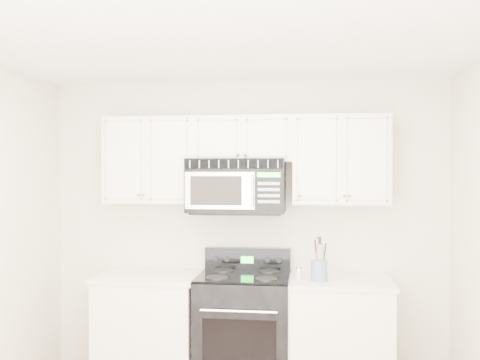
# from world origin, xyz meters

# --- Properties ---
(room) EXTENTS (3.51, 3.51, 2.61)m
(room) POSITION_xyz_m (0.00, 0.00, 1.30)
(room) COLOR brown
(room) RESTS_ON ground
(base_cabinet_left) EXTENTS (0.86, 0.65, 0.92)m
(base_cabinet_left) POSITION_xyz_m (-0.80, 1.44, 0.43)
(base_cabinet_left) COLOR silver
(base_cabinet_left) RESTS_ON ground
(base_cabinet_right) EXTENTS (0.86, 0.65, 0.92)m
(base_cabinet_right) POSITION_xyz_m (0.80, 1.44, 0.43)
(base_cabinet_right) COLOR silver
(base_cabinet_right) RESTS_ON ground
(range) EXTENTS (0.76, 0.69, 1.12)m
(range) POSITION_xyz_m (0.02, 1.43, 0.48)
(range) COLOR black
(range) RESTS_ON ground
(upper_cabinets) EXTENTS (2.44, 0.37, 0.75)m
(upper_cabinets) POSITION_xyz_m (0.00, 1.58, 1.93)
(upper_cabinets) COLOR silver
(upper_cabinets) RESTS_ON ground
(microwave) EXTENTS (0.83, 0.46, 0.46)m
(microwave) POSITION_xyz_m (-0.06, 1.54, 1.68)
(microwave) COLOR black
(microwave) RESTS_ON ground
(utensil_crock) EXTENTS (0.13, 0.13, 0.35)m
(utensil_crock) POSITION_xyz_m (0.64, 1.32, 1.01)
(utensil_crock) COLOR slate
(utensil_crock) RESTS_ON base_cabinet_right
(shaker_salt) EXTENTS (0.04, 0.04, 0.10)m
(shaker_salt) POSITION_xyz_m (0.47, 1.38, 0.97)
(shaker_salt) COLOR silver
(shaker_salt) RESTS_ON base_cabinet_right
(shaker_pepper) EXTENTS (0.04, 0.04, 0.09)m
(shaker_pepper) POSITION_xyz_m (0.66, 1.37, 0.97)
(shaker_pepper) COLOR silver
(shaker_pepper) RESTS_ON base_cabinet_right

